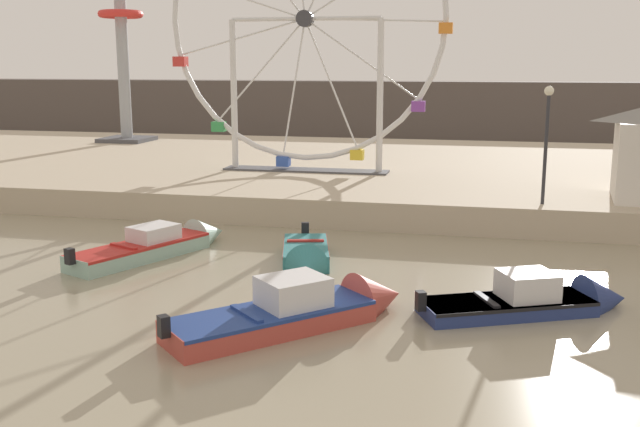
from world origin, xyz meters
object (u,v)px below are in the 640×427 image
at_px(motorboat_seafoam, 164,243).
at_px(ferris_wheel_white_frame, 305,24).
at_px(promenade_lamp_far, 547,128).
at_px(motorboat_teal_painted, 306,258).
at_px(drop_tower_steel_tower, 122,40).
at_px(motorboat_navy_blue, 545,300).
at_px(motorboat_faded_red, 311,308).

xyz_separation_m(motorboat_seafoam, ferris_wheel_white_frame, (1.75, 11.14, 7.07)).
distance_m(ferris_wheel_white_frame, promenade_lamp_far, 11.97).
xyz_separation_m(motorboat_teal_painted, drop_tower_steel_tower, (-16.60, 21.60, 6.83)).
height_order(motorboat_navy_blue, drop_tower_steel_tower, drop_tower_steel_tower).
bearing_deg(drop_tower_steel_tower, motorboat_faded_red, -55.67).
distance_m(motorboat_seafoam, promenade_lamp_far, 13.09).
height_order(ferris_wheel_white_frame, promenade_lamp_far, ferris_wheel_white_frame).
height_order(motorboat_teal_painted, motorboat_faded_red, motorboat_faded_red).
relative_size(ferris_wheel_white_frame, drop_tower_steel_tower, 0.94).
relative_size(motorboat_seafoam, motorboat_navy_blue, 1.12).
relative_size(motorboat_seafoam, ferris_wheel_white_frame, 0.46).
height_order(motorboat_teal_painted, ferris_wheel_white_frame, ferris_wheel_white_frame).
bearing_deg(promenade_lamp_far, ferris_wheel_white_frame, 149.10).
bearing_deg(motorboat_teal_painted, motorboat_navy_blue, 54.02).
xyz_separation_m(motorboat_seafoam, motorboat_navy_blue, (11.06, -3.10, -0.04)).
xyz_separation_m(motorboat_faded_red, motorboat_navy_blue, (5.19, 1.97, -0.07)).
bearing_deg(motorboat_faded_red, motorboat_navy_blue, -25.02).
bearing_deg(promenade_lamp_far, motorboat_navy_blue, -92.94).
height_order(motorboat_seafoam, drop_tower_steel_tower, drop_tower_steel_tower).
bearing_deg(motorboat_faded_red, motorboat_seafoam, 93.41).
height_order(motorboat_faded_red, drop_tower_steel_tower, drop_tower_steel_tower).
bearing_deg(drop_tower_steel_tower, motorboat_navy_blue, -46.36).
height_order(motorboat_seafoam, motorboat_navy_blue, motorboat_navy_blue).
bearing_deg(motorboat_seafoam, drop_tower_steel_tower, 53.65).
bearing_deg(motorboat_navy_blue, motorboat_seafoam, 139.62).
xyz_separation_m(motorboat_navy_blue, promenade_lamp_far, (0.43, 8.40, 3.35)).
xyz_separation_m(motorboat_teal_painted, motorboat_navy_blue, (6.43, -2.55, 0.01)).
distance_m(motorboat_navy_blue, drop_tower_steel_tower, 34.06).
relative_size(motorboat_teal_painted, motorboat_seafoam, 0.68).
height_order(motorboat_seafoam, promenade_lamp_far, promenade_lamp_far).
relative_size(motorboat_seafoam, drop_tower_steel_tower, 0.43).
height_order(motorboat_navy_blue, ferris_wheel_white_frame, ferris_wheel_white_frame).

